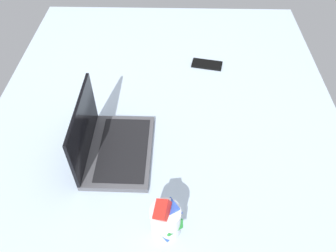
% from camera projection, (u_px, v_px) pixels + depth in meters
% --- Properties ---
extents(bed_mattress, '(1.80, 1.40, 0.18)m').
position_uv_depth(bed_mattress, '(165.00, 134.00, 1.39)').
color(bed_mattress, silver).
rests_on(bed_mattress, ground).
extents(laptop, '(0.33, 0.23, 0.23)m').
position_uv_depth(laptop, '(110.00, 145.00, 1.18)').
color(laptop, '#4C4C51').
rests_on(laptop, bed_mattress).
extents(snack_cup, '(0.10, 0.10, 0.14)m').
position_uv_depth(snack_cup, '(166.00, 221.00, 0.96)').
color(snack_cup, silver).
rests_on(snack_cup, bed_mattress).
extents(cell_phone, '(0.09, 0.15, 0.01)m').
position_uv_depth(cell_phone, '(207.00, 64.00, 1.56)').
color(cell_phone, black).
rests_on(cell_phone, bed_mattress).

